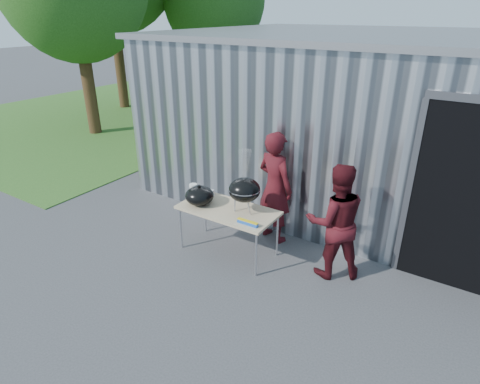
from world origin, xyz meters
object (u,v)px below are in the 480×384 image
Objects in this scene: folding_table at (228,211)px; person_cook at (275,187)px; kettle_grill at (244,186)px; person_bystander at (335,222)px.

person_cook is (0.38, 0.76, 0.20)m from folding_table.
kettle_grill reaches higher than folding_table.
kettle_grill is (0.24, 0.08, 0.45)m from folding_table.
person_bystander reaches higher than folding_table.
person_cook is at bearing -53.82° from person_bystander.
kettle_grill is at bearing 17.48° from folding_table.
person_cook reaches higher than kettle_grill.
kettle_grill is 1.37m from person_bystander.
kettle_grill is 0.74m from person_cook.
person_bystander is at bearing 175.87° from person_cook.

